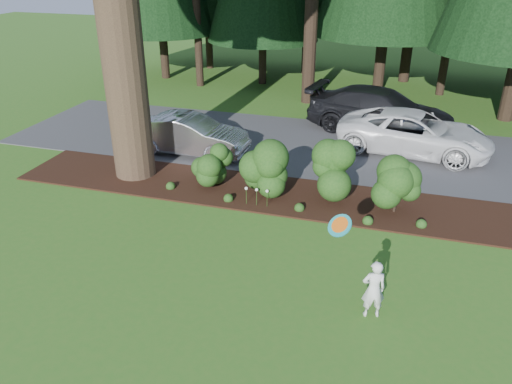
% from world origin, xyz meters
% --- Properties ---
extents(ground, '(80.00, 80.00, 0.00)m').
position_xyz_m(ground, '(0.00, 0.00, 0.00)').
color(ground, '#30661D').
rests_on(ground, ground).
extents(mulch_bed, '(16.00, 2.50, 0.05)m').
position_xyz_m(mulch_bed, '(0.00, 3.25, 0.03)').
color(mulch_bed, black).
rests_on(mulch_bed, ground).
extents(driveway, '(22.00, 6.00, 0.03)m').
position_xyz_m(driveway, '(0.00, 7.50, 0.01)').
color(driveway, '#38383A').
rests_on(driveway, ground).
extents(shrub_row, '(6.53, 1.60, 1.61)m').
position_xyz_m(shrub_row, '(0.77, 3.14, 0.81)').
color(shrub_row, '#1A4013').
rests_on(shrub_row, ground).
extents(lily_cluster, '(0.69, 0.09, 0.57)m').
position_xyz_m(lily_cluster, '(-0.30, 2.40, 0.50)').
color(lily_cluster, '#1A4013').
rests_on(lily_cluster, ground).
extents(car_silver_wagon, '(4.09, 1.46, 1.34)m').
position_xyz_m(car_silver_wagon, '(-3.66, 5.56, 0.70)').
color(car_silver_wagon, '#B1B1B6').
rests_on(car_silver_wagon, driveway).
extents(car_white_suv, '(5.48, 3.11, 1.44)m').
position_xyz_m(car_white_suv, '(3.82, 7.83, 0.75)').
color(car_white_suv, silver).
rests_on(car_white_suv, driveway).
extents(car_dark_suv, '(6.00, 3.26, 1.65)m').
position_xyz_m(car_dark_suv, '(2.53, 9.80, 0.86)').
color(car_dark_suv, black).
rests_on(car_dark_suv, driveway).
extents(child, '(0.53, 0.42, 1.25)m').
position_xyz_m(child, '(3.15, -1.37, 0.63)').
color(child, silver).
rests_on(child, ground).
extents(frisbee, '(0.54, 0.42, 0.45)m').
position_xyz_m(frisbee, '(2.42, -1.49, 1.98)').
color(frisbee, teal).
rests_on(frisbee, ground).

